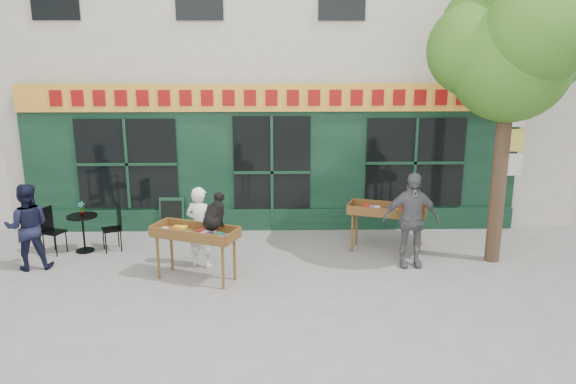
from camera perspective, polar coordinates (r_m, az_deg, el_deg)
name	(u,v)px	position (r m, az deg, el deg)	size (l,w,h in m)	color
ground	(272,268)	(10.70, -1.63, -7.69)	(80.00, 80.00, 0.00)	slate
building	(272,13)	(15.93, -1.68, 17.72)	(14.00, 7.26, 10.00)	beige
street_tree	(513,43)	(11.14, 21.86, 13.84)	(3.05, 2.90, 5.60)	#382619
book_cart_center	(195,236)	(10.02, -9.41, -4.39)	(1.62, 1.15, 0.99)	brown
dog	(214,211)	(9.80, -7.53, -1.90)	(0.34, 0.60, 0.60)	black
woman	(200,227)	(10.65, -8.93, -3.53)	(0.56, 0.37, 1.55)	white
book_cart_right	(387,213)	(11.42, 10.03, -2.11)	(1.62, 1.08, 0.99)	brown
man_right	(411,220)	(10.76, 12.39, -2.76)	(1.06, 0.44, 1.82)	#58585D
bistro_table	(83,226)	(12.08, -20.11, -3.26)	(0.60, 0.60, 0.76)	black
bistro_chair_left	(50,227)	(12.23, -23.03, -3.25)	(0.47, 0.46, 0.95)	black
bistro_chair_right	(115,224)	(11.97, -17.12, -3.10)	(0.48, 0.48, 0.95)	black
potted_plant	(81,209)	(11.98, -20.26, -1.59)	(0.15, 0.10, 0.29)	gray
man_left	(27,227)	(11.46, -24.95, -3.23)	(0.79, 0.62, 1.63)	black
chalkboard	(171,215)	(12.85, -11.75, -2.33)	(0.56, 0.21, 0.79)	black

